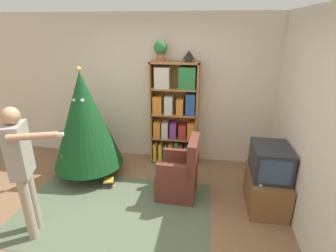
% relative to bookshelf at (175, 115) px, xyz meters
% --- Properties ---
extents(ground_plane, '(14.00, 14.00, 0.00)m').
position_rel_bookshelf_xyz_m(ground_plane, '(-0.26, -1.81, -0.91)').
color(ground_plane, '#846042').
extents(wall_back, '(8.00, 0.10, 2.60)m').
position_rel_bookshelf_xyz_m(wall_back, '(-0.26, 0.22, 0.39)').
color(wall_back, beige).
rests_on(wall_back, ground_plane).
extents(wall_right, '(0.10, 8.00, 2.60)m').
position_rel_bookshelf_xyz_m(wall_right, '(1.75, -1.81, 0.39)').
color(wall_right, beige).
rests_on(wall_right, ground_plane).
extents(area_rug, '(2.62, 1.69, 0.01)m').
position_rel_bookshelf_xyz_m(area_rug, '(-0.63, -1.54, -0.90)').
color(area_rug, '#56664C').
rests_on(area_rug, ground_plane).
extents(bookshelf, '(0.82, 0.29, 1.83)m').
position_rel_bookshelf_xyz_m(bookshelf, '(0.00, 0.00, 0.00)').
color(bookshelf, '#A8703D').
rests_on(bookshelf, ground_plane).
extents(tv_stand, '(0.50, 0.81, 0.48)m').
position_rel_bookshelf_xyz_m(tv_stand, '(1.43, -1.07, -0.67)').
color(tv_stand, brown).
rests_on(tv_stand, ground_plane).
extents(television, '(0.47, 0.61, 0.42)m').
position_rel_bookshelf_xyz_m(television, '(1.43, -1.07, -0.22)').
color(television, '#28282D').
rests_on(television, tv_stand).
extents(game_remote, '(0.04, 0.12, 0.02)m').
position_rel_bookshelf_xyz_m(game_remote, '(1.28, -1.31, -0.41)').
color(game_remote, white).
rests_on(game_remote, tv_stand).
extents(christmas_tree, '(1.11, 1.11, 1.82)m').
position_rel_bookshelf_xyz_m(christmas_tree, '(-1.34, -0.69, 0.07)').
color(christmas_tree, '#4C3323').
rests_on(christmas_tree, ground_plane).
extents(armchair, '(0.59, 0.58, 0.92)m').
position_rel_bookshelf_xyz_m(armchair, '(0.22, -1.02, -0.58)').
color(armchair, brown).
rests_on(armchair, ground_plane).
extents(standing_person, '(0.71, 0.45, 1.60)m').
position_rel_bookshelf_xyz_m(standing_person, '(-1.43, -2.07, 0.04)').
color(standing_person, '#9E937F').
rests_on(standing_person, ground_plane).
extents(potted_plant, '(0.22, 0.22, 0.33)m').
position_rel_bookshelf_xyz_m(potted_plant, '(-0.24, 0.00, 1.11)').
color(potted_plant, '#935B38').
rests_on(potted_plant, bookshelf).
extents(table_lamp, '(0.20, 0.20, 0.18)m').
position_rel_bookshelf_xyz_m(table_lamp, '(0.22, 0.00, 1.02)').
color(table_lamp, '#473828').
rests_on(table_lamp, bookshelf).
extents(book_pile_near_tree, '(0.20, 0.18, 0.11)m').
position_rel_bookshelf_xyz_m(book_pile_near_tree, '(-0.92, -0.98, -0.85)').
color(book_pile_near_tree, orange).
rests_on(book_pile_near_tree, ground_plane).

